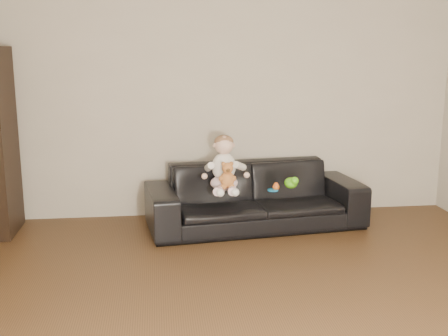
{
  "coord_description": "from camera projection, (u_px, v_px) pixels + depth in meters",
  "views": [
    {
      "loc": [
        -0.66,
        -3.11,
        1.77
      ],
      "look_at": [
        -0.02,
        2.15,
        0.63
      ],
      "focal_mm": 45.0,
      "sensor_mm": 36.0,
      "label": 1
    }
  ],
  "objects": [
    {
      "name": "toy_rattle",
      "position": [
        276.0,
        187.0,
        5.44
      ],
      "size": [
        0.07,
        0.07,
        0.07
      ],
      "primitive_type": "sphere",
      "rotation": [
        0.0,
        0.0,
        -0.06
      ],
      "color": "orange",
      "rests_on": "sofa"
    },
    {
      "name": "baby",
      "position": [
        224.0,
        166.0,
        5.4
      ],
      "size": [
        0.4,
        0.48,
        0.54
      ],
      "rotation": [
        0.0,
        0.0,
        -0.25
      ],
      "color": "white",
      "rests_on": "sofa"
    },
    {
      "name": "toy_blue_disc",
      "position": [
        273.0,
        190.0,
        5.43
      ],
      "size": [
        0.12,
        0.12,
        0.01
      ],
      "primitive_type": "cylinder",
      "rotation": [
        0.0,
        0.0,
        0.23
      ],
      "color": "#177EBF",
      "rests_on": "sofa"
    },
    {
      "name": "teddy_bear",
      "position": [
        227.0,
        175.0,
        5.25
      ],
      "size": [
        0.16,
        0.16,
        0.25
      ],
      "rotation": [
        0.0,
        0.0,
        -0.22
      ],
      "color": "#B96E34",
      "rests_on": "sofa"
    },
    {
      "name": "sofa",
      "position": [
        255.0,
        196.0,
        5.62
      ],
      "size": [
        2.21,
        1.08,
        0.62
      ],
      "primitive_type": "imported",
      "rotation": [
        0.0,
        0.0,
        0.12
      ],
      "color": "black",
      "rests_on": "floor"
    },
    {
      "name": "toy_green",
      "position": [
        291.0,
        183.0,
        5.52
      ],
      "size": [
        0.16,
        0.18,
        0.11
      ],
      "primitive_type": "ellipsoid",
      "rotation": [
        0.0,
        0.0,
        -0.2
      ],
      "color": "#5DD318",
      "rests_on": "sofa"
    },
    {
      "name": "wall_back",
      "position": [
        219.0,
        93.0,
        5.86
      ],
      "size": [
        5.0,
        0.0,
        5.0
      ],
      "primitive_type": "plane",
      "rotation": [
        1.57,
        0.0,
        0.0
      ],
      "color": "#B2A895",
      "rests_on": "ground"
    }
  ]
}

